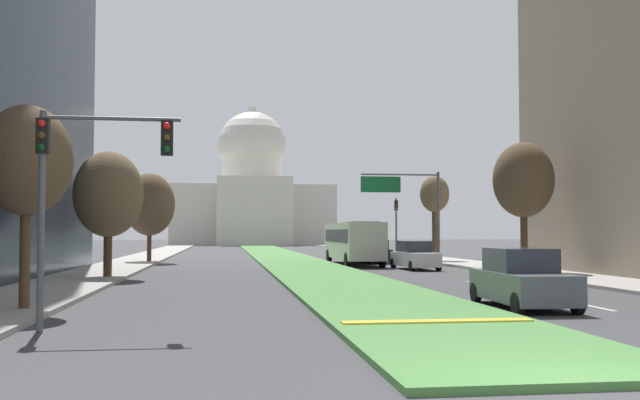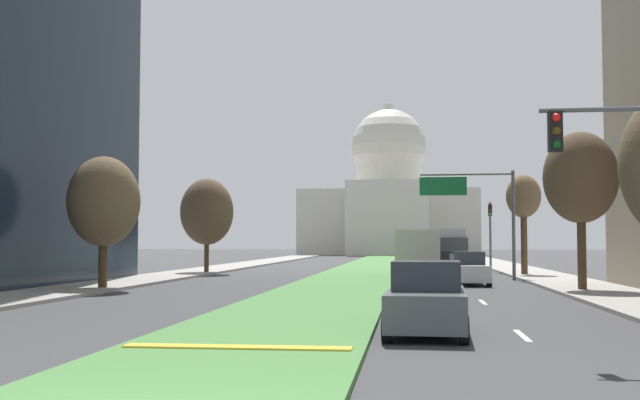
# 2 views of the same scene
# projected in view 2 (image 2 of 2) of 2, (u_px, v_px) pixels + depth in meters

# --- Properties ---
(ground_plane) EXTENTS (272.65, 272.65, 0.00)m
(ground_plane) POSITION_uv_depth(u_px,v_px,m) (371.00, 266.00, 70.29)
(ground_plane) COLOR #3D3D3F
(grass_median) EXTENTS (5.25, 111.54, 0.14)m
(grass_median) POSITION_uv_depth(u_px,v_px,m) (367.00, 268.00, 64.15)
(grass_median) COLOR #4C8442
(grass_median) RESTS_ON ground_plane
(median_curb_nose) EXTENTS (4.73, 0.50, 0.04)m
(median_curb_nose) POSITION_uv_depth(u_px,v_px,m) (237.00, 347.00, 15.82)
(median_curb_nose) COLOR gold
(median_curb_nose) RESTS_ON grass_median
(lane_dashes_right) EXTENTS (0.16, 37.56, 0.01)m
(lane_dashes_right) POSITION_uv_depth(u_px,v_px,m) (465.00, 287.00, 38.60)
(lane_dashes_right) COLOR silver
(lane_dashes_right) RESTS_ON ground_plane
(sidewalk_left) EXTENTS (4.00, 111.54, 0.15)m
(sidewalk_left) POSITION_uv_depth(u_px,v_px,m) (208.00, 270.00, 59.38)
(sidewalk_left) COLOR #9E9991
(sidewalk_left) RESTS_ON ground_plane
(sidewalk_right) EXTENTS (4.00, 111.54, 0.15)m
(sidewalk_right) POSITION_uv_depth(u_px,v_px,m) (525.00, 272.00, 56.62)
(sidewalk_right) COLOR #9E9991
(sidewalk_right) RESTS_ON ground_plane
(capitol_building) EXTENTS (29.09, 25.05, 25.80)m
(capitol_building) POSITION_uv_depth(u_px,v_px,m) (389.00, 203.00, 131.46)
(capitol_building) COLOR beige
(capitol_building) RESTS_ON ground_plane
(traffic_light_far_right) EXTENTS (0.28, 0.35, 5.20)m
(traffic_light_far_right) POSITION_uv_depth(u_px,v_px,m) (490.00, 227.00, 56.94)
(traffic_light_far_right) COLOR #515456
(traffic_light_far_right) RESTS_ON ground_plane
(overhead_guide_sign) EXTENTS (5.61, 0.20, 6.50)m
(overhead_guide_sign) POSITION_uv_depth(u_px,v_px,m) (477.00, 202.00, 45.92)
(overhead_guide_sign) COLOR #515456
(overhead_guide_sign) RESTS_ON ground_plane
(street_tree_left_mid) EXTENTS (3.41, 3.41, 6.33)m
(street_tree_left_mid) POSITION_uv_depth(u_px,v_px,m) (104.00, 202.00, 36.50)
(street_tree_left_mid) COLOR #4C3823
(street_tree_left_mid) RESTS_ON ground_plane
(street_tree_right_mid) EXTENTS (3.34, 3.34, 7.31)m
(street_tree_right_mid) POSITION_uv_depth(u_px,v_px,m) (580.00, 178.00, 35.15)
(street_tree_right_mid) COLOR #4C3823
(street_tree_right_mid) RESTS_ON ground_plane
(street_tree_left_far) EXTENTS (3.74, 3.74, 6.72)m
(street_tree_left_far) POSITION_uv_depth(u_px,v_px,m) (207.00, 212.00, 54.39)
(street_tree_left_far) COLOR #4C3823
(street_tree_left_far) RESTS_ON ground_plane
(street_tree_right_far) EXTENTS (2.27, 2.27, 6.69)m
(street_tree_right_far) POSITION_uv_depth(u_px,v_px,m) (523.00, 199.00, 50.86)
(street_tree_right_far) COLOR #4C3823
(street_tree_right_far) RESTS_ON ground_plane
(sedan_lead_stopped) EXTENTS (2.14, 4.72, 1.83)m
(sedan_lead_stopped) POSITION_uv_depth(u_px,v_px,m) (427.00, 300.00, 19.44)
(sedan_lead_stopped) COLOR #4C5156
(sedan_lead_stopped) RESTS_ON ground_plane
(sedan_midblock) EXTENTS (2.13, 4.72, 1.77)m
(sedan_midblock) POSITION_uv_depth(u_px,v_px,m) (467.00, 269.00, 40.88)
(sedan_midblock) COLOR silver
(sedan_midblock) RESTS_ON ground_plane
(sedan_distant) EXTENTS (2.07, 4.25, 1.71)m
(sedan_distant) POSITION_uv_depth(u_px,v_px,m) (450.00, 264.00, 49.93)
(sedan_distant) COLOR black
(sedan_distant) RESTS_ON ground_plane
(box_truck_delivery) EXTENTS (2.40, 6.40, 3.20)m
(box_truck_delivery) POSITION_uv_depth(u_px,v_px,m) (449.00, 250.00, 56.08)
(box_truck_delivery) COLOR #4C5156
(box_truck_delivery) RESTS_ON ground_plane
(city_bus) EXTENTS (2.62, 11.00, 2.95)m
(city_bus) POSITION_uv_depth(u_px,v_px,m) (417.00, 250.00, 48.11)
(city_bus) COLOR beige
(city_bus) RESTS_ON ground_plane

